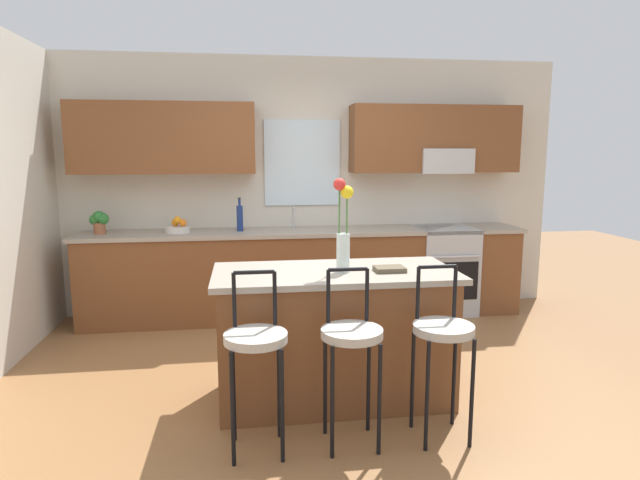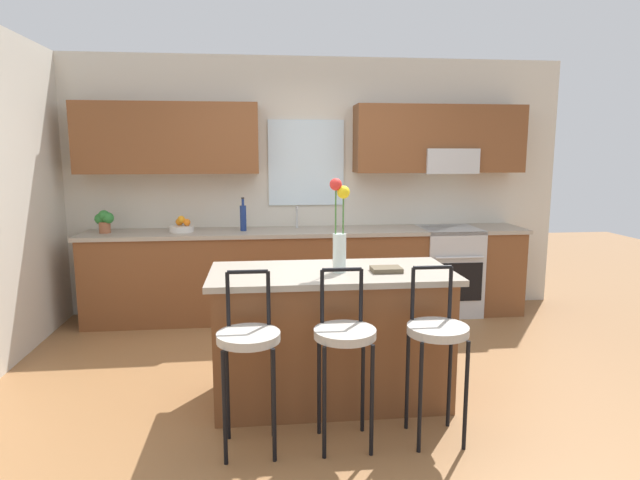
% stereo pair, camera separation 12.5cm
% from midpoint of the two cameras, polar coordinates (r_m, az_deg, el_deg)
% --- Properties ---
extents(ground_plane, '(14.00, 14.00, 0.00)m').
position_cam_midpoint_polar(ground_plane, '(4.15, 0.35, -15.01)').
color(ground_plane, olive).
extents(back_wall_assembly, '(5.60, 0.50, 2.70)m').
position_cam_midpoint_polar(back_wall_assembly, '(5.76, -2.24, 7.36)').
color(back_wall_assembly, beige).
rests_on(back_wall_assembly, ground).
extents(counter_run, '(4.56, 0.64, 0.92)m').
position_cam_midpoint_polar(counter_run, '(5.61, -2.18, -3.50)').
color(counter_run, brown).
rests_on(counter_run, ground).
extents(sink_faucet, '(0.02, 0.13, 0.23)m').
position_cam_midpoint_polar(sink_faucet, '(5.64, -3.50, 2.69)').
color(sink_faucet, '#B7BABC').
rests_on(sink_faucet, counter_run).
extents(oven_range, '(0.60, 0.64, 0.92)m').
position_cam_midpoint_polar(oven_range, '(5.92, 12.44, -3.08)').
color(oven_range, '#B7BABC').
rests_on(oven_range, ground).
extents(kitchen_island, '(1.64, 0.77, 0.92)m').
position_cam_midpoint_polar(kitchen_island, '(3.75, 0.57, -10.09)').
color(kitchen_island, brown).
rests_on(kitchen_island, ground).
extents(bar_stool_near, '(0.36, 0.36, 1.04)m').
position_cam_midpoint_polar(bar_stool_near, '(3.10, -8.04, -11.10)').
color(bar_stool_near, black).
rests_on(bar_stool_near, ground).
extents(bar_stool_middle, '(0.36, 0.36, 1.04)m').
position_cam_midpoint_polar(bar_stool_middle, '(3.14, 2.22, -10.71)').
color(bar_stool_middle, black).
rests_on(bar_stool_middle, ground).
extents(bar_stool_far, '(0.36, 0.36, 1.04)m').
position_cam_midpoint_polar(bar_stool_far, '(3.28, 11.88, -10.03)').
color(bar_stool_far, black).
rests_on(bar_stool_far, ground).
extents(flower_vase, '(0.14, 0.09, 0.63)m').
position_cam_midpoint_polar(flower_vase, '(3.53, 1.47, 1.05)').
color(flower_vase, silver).
rests_on(flower_vase, kitchen_island).
extents(cookbook, '(0.20, 0.15, 0.03)m').
position_cam_midpoint_polar(cookbook, '(3.62, 6.45, -3.10)').
color(cookbook, brown).
rests_on(cookbook, kitchen_island).
extents(fruit_bowl_oranges, '(0.24, 0.24, 0.16)m').
position_cam_midpoint_polar(fruit_bowl_oranges, '(5.54, -15.55, 1.31)').
color(fruit_bowl_oranges, silver).
rests_on(fruit_bowl_oranges, counter_run).
extents(bottle_olive_oil, '(0.06, 0.06, 0.34)m').
position_cam_midpoint_polar(bottle_olive_oil, '(5.48, -9.20, 2.38)').
color(bottle_olive_oil, navy).
rests_on(bottle_olive_oil, counter_run).
extents(potted_plant_small, '(0.19, 0.13, 0.23)m').
position_cam_midpoint_polar(potted_plant_small, '(5.68, -23.09, 1.91)').
color(potted_plant_small, '#9E5B3D').
rests_on(potted_plant_small, counter_run).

